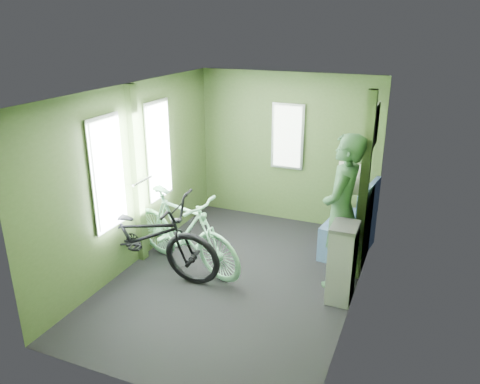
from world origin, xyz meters
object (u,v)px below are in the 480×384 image
object	(u,v)px
passenger	(341,212)
bench_seat	(350,232)
bicycle_mint	(185,269)
bicycle_black	(144,274)
waste_box	(342,263)

from	to	relation	value
passenger	bench_seat	world-z (taller)	passenger
bench_seat	bicycle_mint	bearing A→B (deg)	-137.94
passenger	bench_seat	distance (m)	1.06
bicycle_mint	bench_seat	distance (m)	2.26
passenger	bicycle_black	bearing A→B (deg)	-65.89
bicycle_mint	bench_seat	xyz separation A→B (m)	(1.85, 1.28, 0.29)
passenger	bicycle_mint	bearing A→B (deg)	-70.93
bicycle_black	bicycle_mint	distance (m)	0.52
bicycle_black	waste_box	world-z (taller)	waste_box
bicycle_black	bench_seat	bearing A→B (deg)	-56.08
passenger	bench_seat	size ratio (longest dim) A/B	1.86
passenger	waste_box	xyz separation A→B (m)	(0.11, -0.35, -0.46)
waste_box	bicycle_mint	bearing A→B (deg)	-177.74
bicycle_mint	passenger	xyz separation A→B (m)	(1.85, 0.43, 0.93)
bicycle_black	bench_seat	size ratio (longest dim) A/B	2.08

